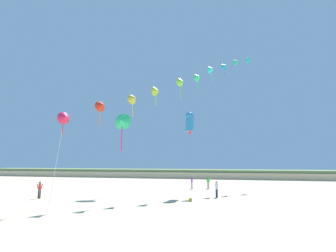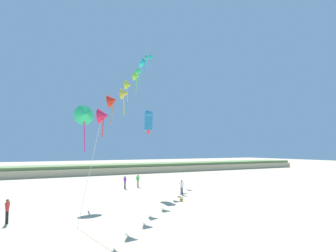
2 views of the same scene
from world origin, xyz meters
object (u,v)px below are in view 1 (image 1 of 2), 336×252
beach_ball (190,200)px  person_far_left (40,189)px  person_near_right (208,182)px  person_mid_center (217,188)px  person_near_left (192,182)px  large_kite_mid_trail (190,122)px  large_kite_low_lead (122,121)px

beach_ball → person_far_left: bearing=-173.9°
person_near_right → person_mid_center: person_near_right is taller
beach_ball → person_near_left: bearing=97.8°
person_near_left → person_near_right: bearing=20.3°
person_near_right → large_kite_mid_trail: size_ratio=0.59×
person_near_right → person_far_left: 21.66m
person_far_left → large_kite_mid_trail: large_kite_mid_trail is taller
person_near_left → large_kite_low_lead: (-7.39, -7.92, 7.77)m
person_near_left → person_mid_center: (3.91, -8.10, 0.00)m
large_kite_mid_trail → beach_ball: size_ratio=8.14×
person_near_left → person_near_right: 2.37m
person_near_right → large_kite_mid_trail: 10.22m
person_near_left → large_kite_low_lead: size_ratio=0.36×
person_far_left → large_kite_mid_trail: (14.78, 7.62, 7.62)m
large_kite_low_lead → person_near_left: bearing=47.0°
large_kite_low_lead → person_near_right: bearing=42.3°
person_near_left → person_far_left: bearing=-136.3°
person_near_left → large_kite_mid_trail: 9.63m
person_near_left → person_far_left: (-14.08, -13.43, 0.02)m
large_kite_low_lead → large_kite_mid_trail: size_ratio=1.62×
person_far_left → person_near_left: bearing=43.7°
large_kite_mid_trail → person_near_left: bearing=96.8°
person_near_right → beach_ball: 12.62m
person_near_right → person_mid_center: size_ratio=1.02×
person_far_left → beach_ball: bearing=6.1°
person_mid_center → large_kite_low_lead: bearing=179.1°
person_near_left → person_mid_center: person_mid_center is taller
person_mid_center → person_far_left: (-18.00, -5.33, 0.02)m
person_near_left → person_mid_center: bearing=-64.2°
person_far_left → large_kite_mid_trail: bearing=27.3°
person_near_left → person_mid_center: size_ratio=1.00×
person_near_left → large_kite_mid_trail: (0.69, -5.82, 7.64)m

